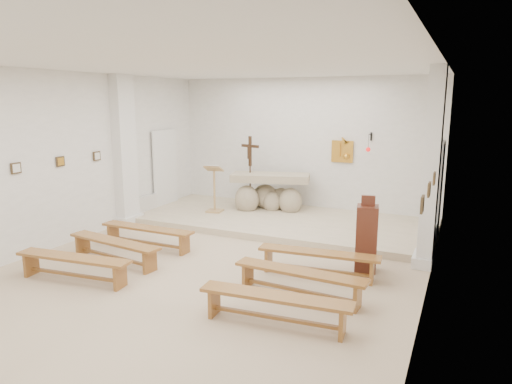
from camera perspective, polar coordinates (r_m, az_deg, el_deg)
The scene contains 29 objects.
ground at distance 8.02m, azimuth -6.20°, elevation -10.05°, with size 7.00×10.00×0.00m, color #CAB392.
wall_left at distance 9.82m, azimuth -24.22°, elevation 3.54°, with size 0.02×10.00×3.50m, color white.
wall_right at distance 6.49m, azimuth 20.89°, elevation 0.23°, with size 0.02×10.00×3.50m, color white.
wall_back at distance 12.07m, azimuth 5.93°, elevation 5.77°, with size 7.00×0.02×3.50m, color white.
ceiling at distance 7.49m, azimuth -6.79°, elevation 15.67°, with size 7.00×10.00×0.02m, color silver.
sanctuary_platform at distance 10.99m, azimuth 3.22°, elevation -3.63°, with size 6.98×3.00×0.15m, color beige.
pilaster_left at distance 11.14m, azimuth -16.07°, elevation 4.92°, with size 0.26×0.55×3.50m, color white.
pilaster_right at distance 8.47m, azimuth 21.09°, elevation 2.68°, with size 0.26×0.55×3.50m, color white.
gold_wall_relief at distance 11.75m, azimuth 10.73°, elevation 5.00°, with size 0.55×0.04×0.55m, color gold.
sanctuary_lamp at distance 11.34m, azimuth 13.89°, elevation 5.44°, with size 0.11×0.36×0.44m.
station_frame_left_front at distance 9.31m, azimuth -27.82°, elevation 2.66°, with size 0.03×0.20×0.20m, color #43321D.
station_frame_left_mid at distance 9.94m, azimuth -23.27°, elevation 3.53°, with size 0.03×0.20×0.20m, color #43321D.
station_frame_left_rear at distance 10.63m, azimuth -19.28°, elevation 4.27°, with size 0.03×0.20×0.20m, color #43321D.
station_frame_right_front at distance 5.72m, azimuth 20.07°, elevation -1.45°, with size 0.03×0.20×0.20m, color #43321D.
station_frame_right_mid at distance 6.70m, azimuth 20.83°, elevation 0.30°, with size 0.03×0.20×0.20m, color #43321D.
station_frame_right_rear at distance 7.68m, azimuth 21.39°, elevation 1.60°, with size 0.03×0.20×0.20m, color #43321D.
radiator_left at distance 11.95m, azimuth -13.72°, elevation -1.74°, with size 0.10×0.85×0.52m, color silver.
radiator_right at distance 9.47m, azimuth 21.12°, elevation -5.66°, with size 0.10×0.85×0.52m, color silver.
altar at distance 11.74m, azimuth 1.68°, elevation -0.30°, with size 2.10×1.27×1.02m.
lectern at distance 11.46m, azimuth -5.26°, elevation 0.44°, with size 0.48×0.43×1.22m.
crucifix_stand at distance 11.81m, azimuth -0.76°, elevation 3.17°, with size 0.55×0.25×1.87m.
potted_plant at distance 11.97m, azimuth -0.58°, elevation -0.62°, with size 0.50×0.43×0.56m, color #284F1F.
donation_pedestal at distance 8.13m, azimuth 13.63°, elevation -5.61°, with size 0.42×0.42×1.34m.
bench_left_front at distance 9.42m, azimuth -13.45°, elevation -4.93°, with size 2.05×0.33×0.43m.
bench_right_front at distance 7.81m, azimuth 7.82°, elevation -8.13°, with size 2.07×0.51×0.43m.
bench_left_second at distance 8.73m, azimuth -17.32°, elevation -6.45°, with size 2.07×0.58×0.43m.
bench_right_second at distance 6.96m, azimuth 5.48°, elevation -10.56°, with size 2.06×0.43×0.43m.
bench_left_third at distance 8.09m, azimuth -21.86°, elevation -8.19°, with size 2.07×0.54×0.43m.
bench_right_third at distance 6.14m, azimuth 2.44°, elevation -13.63°, with size 2.07×0.50×0.43m.
Camera 1 is at (3.88, -6.38, 2.93)m, focal length 32.00 mm.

